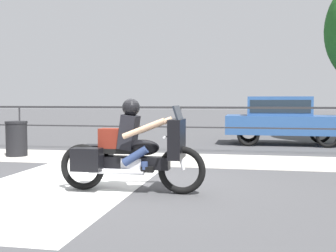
# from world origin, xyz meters

# --- Properties ---
(ground_plane) EXTENTS (120.00, 120.00, 0.00)m
(ground_plane) POSITION_xyz_m (0.00, 0.00, 0.00)
(ground_plane) COLOR #424244
(sidewalk_band) EXTENTS (44.00, 2.40, 0.01)m
(sidewalk_band) POSITION_xyz_m (0.00, 3.40, 0.01)
(sidewalk_band) COLOR #B7B2A8
(sidewalk_band) RESTS_ON ground
(crosswalk_band) EXTENTS (2.83, 6.00, 0.01)m
(crosswalk_band) POSITION_xyz_m (-1.30, -0.20, 0.00)
(crosswalk_band) COLOR silver
(crosswalk_band) RESTS_ON ground
(fence_railing) EXTENTS (36.00, 0.05, 1.33)m
(fence_railing) POSITION_xyz_m (0.00, 4.94, 1.04)
(fence_railing) COLOR #232326
(fence_railing) RESTS_ON ground
(motorcycle) EXTENTS (2.46, 0.76, 1.53)m
(motorcycle) POSITION_xyz_m (0.07, -0.45, 0.68)
(motorcycle) COLOR black
(motorcycle) RESTS_ON ground
(parked_car) EXTENTS (3.99, 1.65, 1.63)m
(parked_car) POSITION_xyz_m (3.07, 7.70, 0.93)
(parked_car) COLOR #284C84
(parked_car) RESTS_ON ground
(trash_bin) EXTENTS (0.58, 0.58, 0.94)m
(trash_bin) POSITION_xyz_m (-4.18, 3.21, 0.47)
(trash_bin) COLOR black
(trash_bin) RESTS_ON ground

